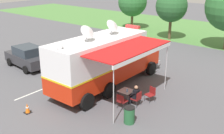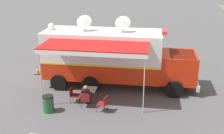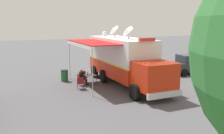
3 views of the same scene
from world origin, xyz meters
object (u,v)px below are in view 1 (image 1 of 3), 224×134
object	(u,v)px
car_behind_truck	(27,57)
water_bottle	(127,90)
command_truck	(107,59)
traffic_cone	(27,108)
trash_bin	(129,115)
folding_table	(126,91)
folding_chair_beside_table	(121,100)
folding_chair_at_table	(137,98)
seated_responder	(135,95)
folding_chair_spare_by_truck	(151,93)

from	to	relation	value
car_behind_truck	water_bottle	bearing A→B (deg)	-0.01
command_truck	car_behind_truck	size ratio (longest dim) A/B	2.20
water_bottle	traffic_cone	xyz separation A→B (m)	(-3.56, -4.42, -0.55)
command_truck	trash_bin	xyz separation A→B (m)	(3.95, -2.88, -1.49)
folding_table	trash_bin	size ratio (longest dim) A/B	0.89
folding_chair_beside_table	car_behind_truck	bearing A→B (deg)	175.94
folding_chair_at_table	traffic_cone	world-z (taller)	folding_chair_at_table
folding_chair_beside_table	trash_bin	distance (m)	1.59
traffic_cone	car_behind_truck	xyz separation A→B (m)	(-6.40, 4.42, 0.60)
command_truck	car_behind_truck	world-z (taller)	command_truck
seated_responder	folding_chair_spare_by_truck	bearing A→B (deg)	66.04
command_truck	car_behind_truck	xyz separation A→B (m)	(-7.41, -1.20, -1.07)
car_behind_truck	folding_table	bearing A→B (deg)	0.77
seated_responder	trash_bin	distance (m)	2.05
folding_table	water_bottle	size ratio (longest dim) A/B	3.61
folding_chair_at_table	folding_chair_beside_table	world-z (taller)	same
folding_chair_beside_table	trash_bin	world-z (taller)	trash_bin
folding_chair_spare_by_truck	folding_chair_beside_table	bearing A→B (deg)	-112.45
folding_chair_spare_by_truck	folding_chair_at_table	bearing A→B (deg)	-104.87
folding_table	folding_chair_spare_by_truck	xyz separation A→B (m)	(1.08, 1.05, -0.16)
seated_responder	folding_table	bearing A→B (deg)	179.39
command_truck	water_bottle	xyz separation A→B (m)	(2.55, -1.20, -1.11)
trash_bin	car_behind_truck	xyz separation A→B (m)	(-11.37, 1.69, 0.42)
trash_bin	car_behind_truck	world-z (taller)	car_behind_truck
folding_table	folding_chair_at_table	size ratio (longest dim) A/B	0.93
folding_chair_beside_table	seated_responder	size ratio (longest dim) A/B	0.70
command_truck	traffic_cone	world-z (taller)	command_truck
folding_chair_at_table	trash_bin	size ratio (longest dim) A/B	0.96
folding_chair_at_table	folding_table	bearing A→B (deg)	179.69
seated_responder	folding_chair_at_table	bearing A→B (deg)	0.66
command_truck	seated_responder	world-z (taller)	command_truck
water_bottle	folding_chair_beside_table	world-z (taller)	water_bottle
seated_responder	car_behind_truck	xyz separation A→B (m)	(-10.42, -0.13, 0.23)
folding_chair_beside_table	car_behind_truck	distance (m)	10.14
traffic_cone	seated_responder	bearing A→B (deg)	48.52
command_truck	folding_chair_beside_table	xyz separation A→B (m)	(2.70, -1.91, -1.43)
command_truck	seated_responder	distance (m)	3.45
folding_table	water_bottle	xyz separation A→B (m)	(0.15, -0.13, 0.16)
folding_chair_spare_by_truck	trash_bin	bearing A→B (deg)	-80.62
folding_chair_at_table	folding_chair_beside_table	size ratio (longest dim) A/B	1.00
folding_chair_at_table	car_behind_truck	distance (m)	10.62
folding_chair_beside_table	traffic_cone	xyz separation A→B (m)	(-3.71, -3.71, -0.23)
command_truck	car_behind_truck	distance (m)	7.58
traffic_cone	trash_bin	bearing A→B (deg)	28.86
folding_chair_beside_table	folding_chair_spare_by_truck	distance (m)	2.05
folding_chair_spare_by_truck	trash_bin	world-z (taller)	trash_bin
folding_table	traffic_cone	bearing A→B (deg)	-126.82
command_truck	folding_chair_at_table	xyz separation A→B (m)	(3.20, -1.07, -1.43)
folding_table	folding_chair_at_table	xyz separation A→B (m)	(0.80, -0.00, -0.16)
folding_chair_beside_table	traffic_cone	distance (m)	5.25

